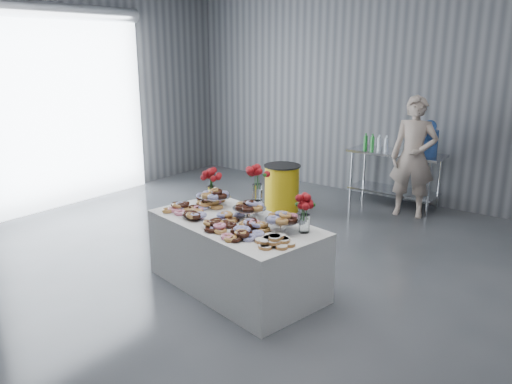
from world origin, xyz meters
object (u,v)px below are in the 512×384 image
display_table (236,254)px  trash_barrel (282,188)px  prep_table (395,169)px  water_jug (429,140)px  person (413,157)px

display_table → trash_barrel: (-1.12, 2.49, -0.00)m
prep_table → display_table: bearing=-92.7°
display_table → prep_table: bearing=87.3°
water_jug → person: size_ratio=0.30×
water_jug → trash_barrel: water_jug is taller
display_table → trash_barrel: display_table is taller
display_table → person: person is taller
person → trash_barrel: size_ratio=2.47×
prep_table → water_jug: 0.73m
water_jug → person: bearing=-106.0°
display_table → water_jug: size_ratio=3.43×
display_table → trash_barrel: bearing=114.2°
water_jug → trash_barrel: bearing=-143.1°
trash_barrel → display_table: bearing=-65.8°
prep_table → water_jug: bearing=-0.0°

